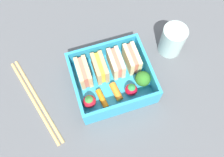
{
  "coord_description": "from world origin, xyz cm",
  "views": [
    {
      "loc": [
        -6.42,
        -19.88,
        50.03
      ],
      "look_at": [
        0.0,
        0.0,
        2.7
      ],
      "focal_mm": 40.0,
      "sensor_mm": 36.0,
      "label": 1
    }
  ],
  "objects_px": {
    "sandwich_center": "(116,63)",
    "sandwich_left": "(84,73)",
    "strawberry_far_left": "(89,101)",
    "broccoli_floret": "(143,79)",
    "carrot_stick_far_left": "(115,92)",
    "drinking_glass": "(172,40)",
    "strawberry_left": "(131,89)",
    "chopstick_pair": "(36,100)",
    "sandwich_center_right": "(132,59)",
    "carrot_stick_left": "(102,99)",
    "sandwich_center_left": "(100,68)"
  },
  "relations": [
    {
      "from": "sandwich_center_right",
      "to": "carrot_stick_far_left",
      "type": "relative_size",
      "value": 1.45
    },
    {
      "from": "strawberry_far_left",
      "to": "broccoli_floret",
      "type": "bearing_deg",
      "value": 4.68
    },
    {
      "from": "carrot_stick_far_left",
      "to": "drinking_glass",
      "type": "relative_size",
      "value": 0.54
    },
    {
      "from": "sandwich_center",
      "to": "carrot_stick_left",
      "type": "relative_size",
      "value": 1.36
    },
    {
      "from": "sandwich_left",
      "to": "sandwich_center_right",
      "type": "bearing_deg",
      "value": 0.0
    },
    {
      "from": "strawberry_far_left",
      "to": "strawberry_left",
      "type": "bearing_deg",
      "value": -0.99
    },
    {
      "from": "sandwich_center",
      "to": "sandwich_left",
      "type": "bearing_deg",
      "value": 180.0
    },
    {
      "from": "strawberry_left",
      "to": "chopstick_pair",
      "type": "height_order",
      "value": "strawberry_left"
    },
    {
      "from": "chopstick_pair",
      "to": "drinking_glass",
      "type": "distance_m",
      "value": 0.32
    },
    {
      "from": "broccoli_floret",
      "to": "chopstick_pair",
      "type": "bearing_deg",
      "value": 171.02
    },
    {
      "from": "sandwich_center",
      "to": "broccoli_floret",
      "type": "distance_m",
      "value": 0.07
    },
    {
      "from": "sandwich_center",
      "to": "broccoli_floret",
      "type": "height_order",
      "value": "sandwich_center"
    },
    {
      "from": "sandwich_center_left",
      "to": "strawberry_far_left",
      "type": "distance_m",
      "value": 0.07
    },
    {
      "from": "carrot_stick_left",
      "to": "strawberry_left",
      "type": "xyz_separation_m",
      "value": [
        0.06,
        -0.0,
        0.01
      ]
    },
    {
      "from": "carrot_stick_left",
      "to": "carrot_stick_far_left",
      "type": "distance_m",
      "value": 0.03
    },
    {
      "from": "carrot_stick_left",
      "to": "carrot_stick_far_left",
      "type": "bearing_deg",
      "value": 9.6
    },
    {
      "from": "carrot_stick_far_left",
      "to": "strawberry_left",
      "type": "xyz_separation_m",
      "value": [
        0.03,
        -0.01,
        0.01
      ]
    },
    {
      "from": "sandwich_center",
      "to": "carrot_stick_left",
      "type": "xyz_separation_m",
      "value": [
        -0.05,
        -0.06,
        -0.02
      ]
    },
    {
      "from": "carrot_stick_far_left",
      "to": "drinking_glass",
      "type": "height_order",
      "value": "drinking_glass"
    },
    {
      "from": "carrot_stick_left",
      "to": "broccoli_floret",
      "type": "xyz_separation_m",
      "value": [
        0.09,
        0.01,
        0.02
      ]
    },
    {
      "from": "sandwich_center_left",
      "to": "strawberry_far_left",
      "type": "bearing_deg",
      "value": -123.58
    },
    {
      "from": "drinking_glass",
      "to": "strawberry_far_left",
      "type": "bearing_deg",
      "value": -160.11
    },
    {
      "from": "sandwich_center",
      "to": "sandwich_center_right",
      "type": "bearing_deg",
      "value": 0.0
    },
    {
      "from": "sandwich_center",
      "to": "drinking_glass",
      "type": "bearing_deg",
      "value": 6.33
    },
    {
      "from": "carrot_stick_far_left",
      "to": "strawberry_left",
      "type": "relative_size",
      "value": 1.22
    },
    {
      "from": "sandwich_center_right",
      "to": "drinking_glass",
      "type": "height_order",
      "value": "drinking_glass"
    },
    {
      "from": "strawberry_far_left",
      "to": "carrot_stick_left",
      "type": "relative_size",
      "value": 0.8
    },
    {
      "from": "sandwich_center_right",
      "to": "broccoli_floret",
      "type": "height_order",
      "value": "sandwich_center_right"
    },
    {
      "from": "sandwich_left",
      "to": "strawberry_far_left",
      "type": "height_order",
      "value": "sandwich_left"
    },
    {
      "from": "sandwich_center_left",
      "to": "sandwich_center_right",
      "type": "xyz_separation_m",
      "value": [
        0.07,
        0.0,
        0.0
      ]
    },
    {
      "from": "strawberry_far_left",
      "to": "sandwich_center",
      "type": "bearing_deg",
      "value": 38.92
    },
    {
      "from": "sandwich_center_right",
      "to": "drinking_glass",
      "type": "xyz_separation_m",
      "value": [
        0.1,
        0.01,
        0.0
      ]
    },
    {
      "from": "sandwich_center",
      "to": "chopstick_pair",
      "type": "relative_size",
      "value": 0.26
    },
    {
      "from": "strawberry_far_left",
      "to": "carrot_stick_left",
      "type": "bearing_deg",
      "value": 1.8
    },
    {
      "from": "sandwich_left",
      "to": "sandwich_center_right",
      "type": "relative_size",
      "value": 1.0
    },
    {
      "from": "sandwich_center_right",
      "to": "carrot_stick_left",
      "type": "relative_size",
      "value": 1.36
    },
    {
      "from": "broccoli_floret",
      "to": "strawberry_far_left",
      "type": "bearing_deg",
      "value": -175.32
    },
    {
      "from": "drinking_glass",
      "to": "sandwich_center_left",
      "type": "bearing_deg",
      "value": -174.97
    },
    {
      "from": "strawberry_far_left",
      "to": "chopstick_pair",
      "type": "distance_m",
      "value": 0.12
    },
    {
      "from": "strawberry_left",
      "to": "chopstick_pair",
      "type": "bearing_deg",
      "value": 166.61
    },
    {
      "from": "strawberry_left",
      "to": "sandwich_center_right",
      "type": "bearing_deg",
      "value": 69.97
    },
    {
      "from": "carrot_stick_far_left",
      "to": "drinking_glass",
      "type": "bearing_deg",
      "value": 24.54
    },
    {
      "from": "sandwich_center_right",
      "to": "broccoli_floret",
      "type": "distance_m",
      "value": 0.05
    },
    {
      "from": "broccoli_floret",
      "to": "sandwich_center_right",
      "type": "bearing_deg",
      "value": 95.92
    },
    {
      "from": "sandwich_left",
      "to": "carrot_stick_left",
      "type": "bearing_deg",
      "value": -70.84
    },
    {
      "from": "chopstick_pair",
      "to": "drinking_glass",
      "type": "height_order",
      "value": "drinking_glass"
    },
    {
      "from": "sandwich_left",
      "to": "carrot_stick_left",
      "type": "relative_size",
      "value": 1.36
    },
    {
      "from": "sandwich_center",
      "to": "carrot_stick_left",
      "type": "bearing_deg",
      "value": -129.26
    },
    {
      "from": "sandwich_center",
      "to": "chopstick_pair",
      "type": "bearing_deg",
      "value": -174.79
    },
    {
      "from": "sandwich_left",
      "to": "drinking_glass",
      "type": "bearing_deg",
      "value": 4.17
    }
  ]
}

